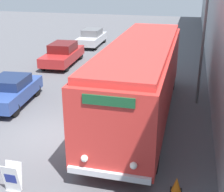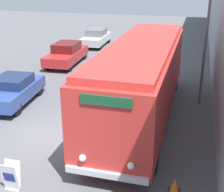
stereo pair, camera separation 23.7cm
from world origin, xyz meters
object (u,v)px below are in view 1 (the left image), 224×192
sign_board (12,178)px  parked_car_far (92,37)px  vintage_bus (141,76)px  parked_car_mid (63,54)px  parked_car_near (10,91)px  streetlamp (205,21)px  traffic_cone (176,185)px

sign_board → parked_car_far: bearing=101.0°
vintage_bus → parked_car_mid: bearing=132.4°
parked_car_near → parked_car_mid: bearing=87.6°
sign_board → parked_car_near: bearing=121.3°
streetlamp → parked_car_near: size_ratio=1.51×
streetlamp → parked_car_near: 9.97m
streetlamp → parked_car_mid: streetlamp is taller
parked_car_far → parked_car_mid: bearing=-93.1°
sign_board → parked_car_mid: (-4.04, 13.64, 0.32)m
sign_board → traffic_cone: bearing=13.4°
vintage_bus → traffic_cone: 5.63m
vintage_bus → parked_car_near: bearing=-178.9°
parked_car_far → parked_car_near: bearing=-91.0°
parked_car_mid → traffic_cone: size_ratio=9.57×
vintage_bus → parked_car_far: size_ratio=2.41×
parked_car_mid → parked_car_far: bearing=85.8°
parked_car_near → traffic_cone: bearing=-35.3°
parked_car_near → parked_car_far: size_ratio=0.91×
vintage_bus → sign_board: 6.92m
traffic_cone → parked_car_mid: bearing=125.2°
parked_car_mid → sign_board: bearing=-76.8°
vintage_bus → sign_board: vintage_bus is taller
traffic_cone → vintage_bus: bearing=111.5°
sign_board → traffic_cone: (4.78, 1.14, -0.21)m
streetlamp → traffic_cone: (-0.60, -7.33, -3.87)m
parked_car_mid → traffic_cone: 15.30m
parked_car_near → traffic_cone: 9.76m
sign_board → parked_car_far: parked_car_far is taller
streetlamp → parked_car_near: (-9.05, -2.46, -3.40)m
sign_board → streetlamp: 10.69m
streetlamp → parked_car_near: bearing=-164.8°
parked_car_near → parked_car_mid: size_ratio=0.86×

